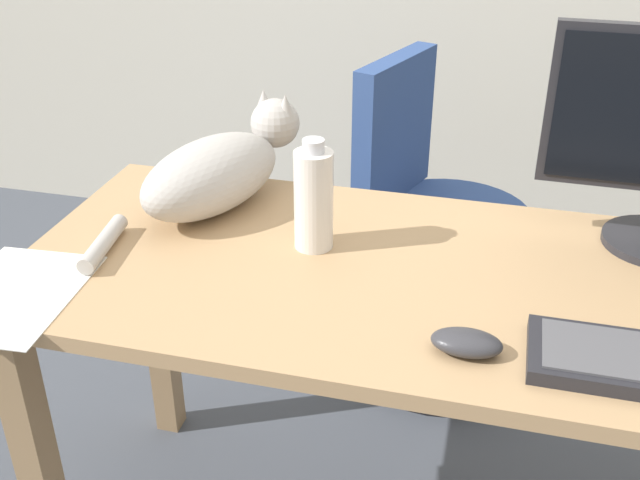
{
  "coord_description": "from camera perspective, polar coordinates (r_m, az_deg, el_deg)",
  "views": [
    {
      "loc": [
        0.12,
        -1.18,
        1.47
      ],
      "look_at": [
        -0.17,
        -0.03,
        0.81
      ],
      "focal_mm": 42.81,
      "sensor_mm": 36.0,
      "label": 1
    }
  ],
  "objects": [
    {
      "name": "paper_sheet",
      "position": [
        1.42,
        -21.9,
        -3.77
      ],
      "size": [
        0.23,
        0.31,
        0.0
      ],
      "primitive_type": "cube",
      "rotation": [
        0.0,
        0.0,
        0.07
      ],
      "color": "white",
      "rests_on": "desk"
    },
    {
      "name": "office_chair",
      "position": [
        2.2,
        8.28,
        -0.45
      ],
      "size": [
        0.5,
        0.48,
        0.92
      ],
      "color": "black",
      "rests_on": "ground_plane"
    },
    {
      "name": "computer_mouse",
      "position": [
        1.19,
        10.9,
        -7.55
      ],
      "size": [
        0.11,
        0.06,
        0.04
      ],
      "primitive_type": "ellipsoid",
      "color": "#333338",
      "rests_on": "desk"
    },
    {
      "name": "desk",
      "position": [
        1.45,
        6.92,
        -6.36
      ],
      "size": [
        1.46,
        0.66,
        0.75
      ],
      "color": "tan",
      "rests_on": "ground_plane"
    },
    {
      "name": "cat",
      "position": [
        1.6,
        -7.59,
        5.28
      ],
      "size": [
        0.31,
        0.57,
        0.2
      ],
      "color": "#B2ADA8",
      "rests_on": "desk"
    },
    {
      "name": "water_bottle",
      "position": [
        1.42,
        -0.48,
        3.12
      ],
      "size": [
        0.07,
        0.07,
        0.22
      ],
      "color": "silver",
      "rests_on": "desk"
    }
  ]
}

